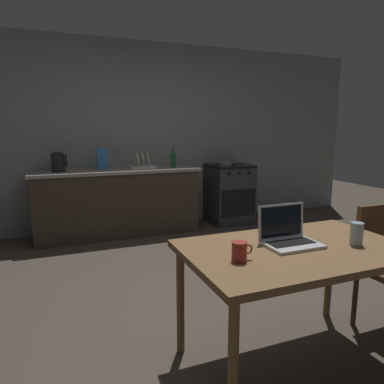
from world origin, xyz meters
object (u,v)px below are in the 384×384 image
laptop (289,237)px  electric_kettle (58,162)px  dining_table (296,259)px  dish_rack (142,165)px  cereal_box (102,159)px  coffee_mug (240,251)px  frying_pan (228,163)px  bottle (173,158)px  stove_oven (229,193)px  drinking_glass (357,234)px

laptop → electric_kettle: size_ratio=1.32×
dining_table → dish_rack: bearing=92.8°
cereal_box → dining_table: bearing=-77.7°
laptop → cereal_box: size_ratio=1.17×
electric_kettle → cereal_box: size_ratio=0.89×
coffee_mug → frying_pan: bearing=63.5°
dining_table → frying_pan: frying_pan is taller
dining_table → dish_rack: size_ratio=3.85×
coffee_mug → dish_rack: 3.16m
dining_table → cereal_box: 3.19m
bottle → frying_pan: bearing=1.4°
cereal_box → dish_rack: size_ratio=0.80×
bottle → stove_oven: bearing=3.0°
dining_table → laptop: bearing=104.4°
frying_pan → coffee_mug: (-1.56, -3.12, -0.12)m
dining_table → laptop: size_ratio=4.09×
dining_table → electric_kettle: 3.33m
coffee_mug → bottle: bearing=77.4°
frying_pan → dish_rack: bearing=178.7°
stove_oven → drinking_glass: 3.30m
stove_oven → bottle: 1.06m
drinking_glass → laptop: bearing=156.9°
bottle → dish_rack: size_ratio=0.76×
laptop → bottle: bottle is taller
electric_kettle → cereal_box: bearing=2.1°
cereal_box → bottle: bearing=-4.2°
electric_kettle → coffee_mug: 3.25m
dining_table → dish_rack: (-0.15, 3.08, 0.27)m
stove_oven → frying_pan: frying_pan is taller
drinking_glass → dish_rack: dish_rack is taller
stove_oven → laptop: laptop is taller
laptop → cereal_box: 3.12m
drinking_glass → cereal_box: size_ratio=0.49×
coffee_mug → dining_table: bearing=9.0°
stove_oven → electric_kettle: bearing=179.9°
dish_rack → stove_oven: bearing=-0.1°
dish_rack → electric_kettle: bearing=-180.0°
dining_table → cereal_box: bearing=102.3°
electric_kettle → laptop: bearing=-68.3°
dining_table → cereal_box: size_ratio=4.79×
dining_table → coffee_mug: 0.44m
stove_oven → dining_table: stove_oven is taller
electric_kettle → drinking_glass: electric_kettle is taller
laptop → coffee_mug: laptop is taller
frying_pan → coffee_mug: frying_pan is taller
dining_table → bottle: 3.06m
coffee_mug → cereal_box: 3.18m
dish_rack → dining_table: bearing=-87.2°
laptop → coffee_mug: size_ratio=2.69×
stove_oven → frying_pan: (-0.04, -0.03, 0.47)m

